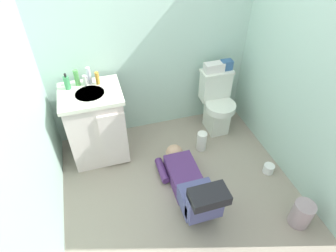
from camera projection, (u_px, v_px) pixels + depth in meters
ground_plane at (178, 185)px, 2.90m from camera, size 2.76×3.03×0.04m
wall_back at (148, 31)px, 2.88m from camera, size 2.42×0.08×2.40m
wall_left at (14, 111)px, 1.85m from camera, size 0.08×2.03×2.40m
wall_right at (314, 62)px, 2.37m from camera, size 0.08×2.03×2.40m
toilet at (217, 103)px, 3.34m from camera, size 0.36×0.46×0.75m
vanity_cabinet at (97, 124)px, 2.97m from camera, size 0.60×0.53×0.82m
faucet at (87, 80)px, 2.78m from camera, size 0.02×0.02×0.10m
person_plumber at (190, 185)px, 2.67m from camera, size 0.39×1.06×0.52m
tissue_box at (214, 67)px, 3.12m from camera, size 0.22×0.11×0.10m
toiletry_bag at (226, 65)px, 3.15m from camera, size 0.12×0.09×0.11m
soap_dispenser at (67, 83)px, 2.71m from camera, size 0.06×0.06×0.17m
bottle_green at (77, 78)px, 2.75m from camera, size 0.05×0.05×0.17m
bottle_white at (85, 80)px, 2.77m from camera, size 0.04×0.04×0.11m
bottle_clear at (89, 76)px, 2.77m from camera, size 0.04×0.04×0.18m
bottle_amber at (97, 78)px, 2.78m from camera, size 0.04×0.04×0.13m
trash_can at (302, 214)px, 2.49m from camera, size 0.18×0.18×0.26m
paper_towel_roll at (202, 141)px, 3.21m from camera, size 0.11×0.11×0.23m
toilet_paper_roll at (269, 169)px, 2.98m from camera, size 0.11×0.11×0.10m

